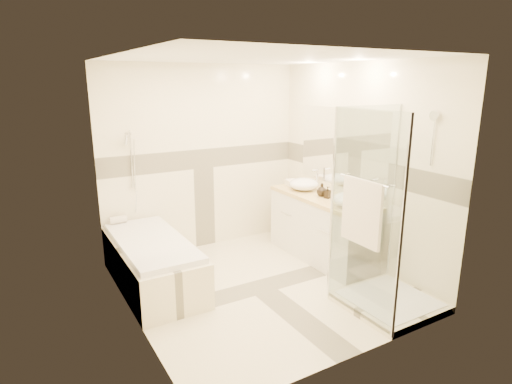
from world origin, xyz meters
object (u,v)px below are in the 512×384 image
vessel_sink_near (304,184)px  vessel_sink_far (349,199)px  amenity_bottle_b (322,190)px  amenity_bottle_a (327,192)px  bathtub (153,260)px  shower_enclosure (379,261)px  vanity (322,227)px

vessel_sink_near → vessel_sink_far: bearing=-90.0°
amenity_bottle_b → amenity_bottle_a: bearing=-90.0°
bathtub → vessel_sink_far: size_ratio=4.31×
bathtub → amenity_bottle_b: amenity_bottle_b is taller
shower_enclosure → amenity_bottle_a: size_ratio=13.68×
bathtub → shower_enclosure: shower_enclosure is taller
amenity_bottle_a → vanity: bearing=79.3°
bathtub → amenity_bottle_a: bearing=-12.1°
vessel_sink_near → vessel_sink_far: vessel_sink_near is taller
amenity_bottle_b → vanity: bearing=-17.3°
vanity → shower_enclosure: size_ratio=0.79×
vanity → shower_enclosure: (-0.29, -1.27, 0.08)m
shower_enclosure → amenity_bottle_a: 1.27m
vessel_sink_far → amenity_bottle_b: 0.51m
amenity_bottle_b → bathtub: bearing=170.8°
shower_enclosure → amenity_bottle_a: shower_enclosure is taller
vanity → amenity_bottle_b: (-0.02, 0.01, 0.51)m
vanity → vessel_sink_near: 0.63m
bathtub → vanity: (2.15, -0.35, 0.12)m
vanity → bathtub: bearing=170.8°
bathtub → vessel_sink_far: bearing=-21.8°
amenity_bottle_a → amenity_bottle_b: size_ratio=0.90×
vessel_sink_near → bathtub: bearing=-179.0°
vanity → amenity_bottle_b: 0.51m
vanity → amenity_bottle_a: 0.51m
bathtub → vanity: 2.18m
bathtub → amenity_bottle_a: size_ratio=11.40×
amenity_bottle_a → bathtub: bearing=167.9°
bathtub → amenity_bottle_a: 2.26m
vanity → shower_enclosure: shower_enclosure is taller
bathtub → vanity: bearing=-9.2°
bathtub → shower_enclosure: size_ratio=0.83×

